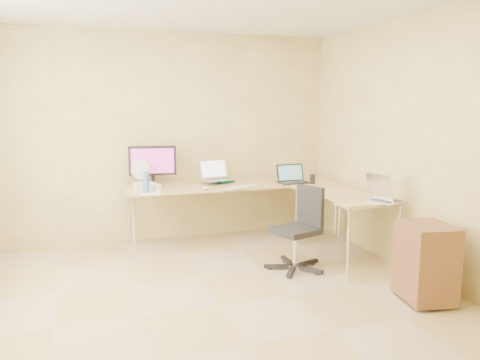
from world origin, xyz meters
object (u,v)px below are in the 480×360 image
object	(u,v)px
desk_main	(234,212)
cabinet	(426,262)
water_bottle	(146,183)
laptop_return	(387,190)
laptop_center	(217,170)
keyboard	(242,187)
desk_fan	(141,174)
desk_return	(344,225)
monitor	(153,166)
office_chair	(296,223)
mug	(158,188)
laptop_black	(293,174)

from	to	relation	value
desk_main	cabinet	size ratio (longest dim) A/B	3.98
water_bottle	laptop_return	distance (m)	2.58
laptop_center	keyboard	bearing A→B (deg)	-75.66
desk_fan	cabinet	bearing A→B (deg)	-25.50
keyboard	desk_main	bearing A→B (deg)	67.63
keyboard	desk_fan	distance (m)	1.24
desk_return	laptop_center	world-z (taller)	laptop_center
monitor	office_chair	distance (m)	1.96
desk_fan	laptop_return	size ratio (longest dim) A/B	0.82
keyboard	water_bottle	size ratio (longest dim) A/B	1.78
desk_fan	office_chair	size ratio (longest dim) A/B	0.34
office_chair	laptop_return	bearing A→B (deg)	-38.24
mug	desk_fan	size ratio (longest dim) A/B	0.32
desk_main	office_chair	world-z (taller)	office_chair
desk_main	water_bottle	bearing A→B (deg)	-165.20
desk_return	desk_main	bearing A→B (deg)	134.27
laptop_black	mug	bearing A→B (deg)	177.97
desk_fan	cabinet	xyz separation A→B (m)	(2.13, -2.53, -0.52)
keyboard	office_chair	xyz separation A→B (m)	(0.27, -0.93, -0.24)
laptop_center	laptop_return	bearing A→B (deg)	-64.12
mug	cabinet	bearing A→B (deg)	-46.55
monitor	keyboard	size ratio (longest dim) A/B	1.32
keyboard	cabinet	size ratio (longest dim) A/B	0.65
cabinet	mug	bearing A→B (deg)	143.46
cabinet	office_chair	bearing A→B (deg)	133.38
office_chair	desk_return	bearing A→B (deg)	0.51
desk_fan	monitor	bearing A→B (deg)	24.52
desk_return	office_chair	bearing A→B (deg)	-162.01
laptop_black	cabinet	world-z (taller)	laptop_black
water_bottle	cabinet	bearing A→B (deg)	-43.78
desk_return	laptop_center	bearing A→B (deg)	137.40
desk_return	desk_fan	world-z (taller)	desk_fan
water_bottle	desk_return	bearing A→B (deg)	-18.49
desk_main	cabinet	distance (m)	2.54
monitor	desk_fan	bearing A→B (deg)	-173.28
desk_fan	office_chair	bearing A→B (deg)	-21.12
laptop_return	cabinet	world-z (taller)	laptop_return
monitor	water_bottle	size ratio (longest dim) A/B	2.34
desk_return	office_chair	world-z (taller)	office_chair
water_bottle	laptop_return	bearing A→B (deg)	-29.14
cabinet	laptop_black	bearing A→B (deg)	107.24
laptop_black	desk_fan	distance (m)	1.89
monitor	laptop_return	world-z (taller)	monitor
mug	office_chair	world-z (taller)	office_chair
laptop_black	laptop_center	bearing A→B (deg)	160.35
mug	water_bottle	world-z (taller)	water_bottle
desk_main	monitor	distance (m)	1.17
laptop_return	office_chair	xyz separation A→B (m)	(-0.85, 0.32, -0.35)
laptop_black	cabinet	bearing A→B (deg)	-86.88
desk_return	keyboard	world-z (taller)	keyboard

